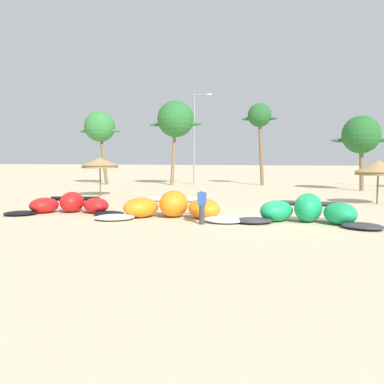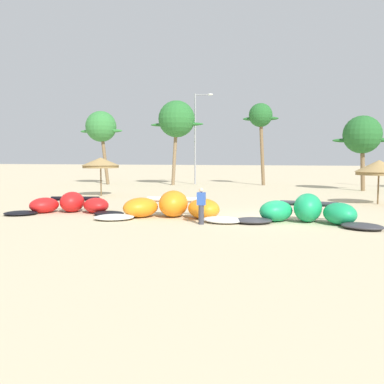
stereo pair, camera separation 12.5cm
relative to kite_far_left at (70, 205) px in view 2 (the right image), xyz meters
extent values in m
plane|color=beige|center=(10.25, 0.86, -0.42)|extent=(260.00, 260.00, 0.00)
ellipsoid|color=black|center=(-2.00, -1.42, -0.31)|extent=(2.04, 1.94, 0.22)
ellipsoid|color=red|center=(-1.35, -0.33, -0.01)|extent=(1.77, 1.97, 0.81)
ellipsoid|color=red|center=(-0.08, 0.33, 0.13)|extent=(1.59, 1.86, 1.09)
ellipsoid|color=red|center=(1.35, 0.30, -0.01)|extent=(2.05, 2.02, 0.81)
ellipsoid|color=black|center=(2.42, -0.40, -0.31)|extent=(1.76, 1.44, 0.22)
cylinder|color=black|center=(-0.20, 0.88, 0.25)|extent=(2.64, 0.83, 0.24)
cube|color=black|center=(-0.04, 0.17, 0.13)|extent=(1.07, 0.79, 0.04)
ellipsoid|color=white|center=(3.33, -1.71, -0.29)|extent=(2.31, 2.09, 0.26)
ellipsoid|color=orange|center=(4.22, -0.58, 0.07)|extent=(2.16, 2.34, 0.97)
ellipsoid|color=orange|center=(5.74, -0.05, 0.24)|extent=(1.58, 2.01, 1.31)
ellipsoid|color=orange|center=(7.33, -0.29, 0.07)|extent=(2.30, 2.35, 0.97)
ellipsoid|color=white|center=(8.42, -1.24, -0.29)|extent=(2.18, 1.85, 0.26)
cylinder|color=white|center=(5.68, 0.61, 0.37)|extent=(3.00, 0.55, 0.27)
cube|color=white|center=(5.76, -0.24, 0.24)|extent=(1.15, 0.78, 0.04)
ellipsoid|color=#333338|center=(9.77, -1.09, -0.29)|extent=(1.99, 1.65, 0.26)
ellipsoid|color=#199E5B|center=(10.73, -0.26, 0.07)|extent=(2.07, 2.13, 0.97)
ellipsoid|color=#199E5B|center=(12.14, -0.04, 0.23)|extent=(1.41, 1.84, 1.31)
ellipsoid|color=#199E5B|center=(13.48, -0.52, 0.07)|extent=(1.94, 2.12, 0.97)
ellipsoid|color=#333338|center=(14.27, -1.51, -0.29)|extent=(2.10, 1.87, 0.26)
cylinder|color=#333338|center=(12.20, 0.56, 0.35)|extent=(2.66, 0.49, 0.24)
cube|color=#333338|center=(12.12, -0.21, 0.23)|extent=(1.02, 0.71, 0.04)
cylinder|color=brown|center=(-2.82, 9.11, 0.74)|extent=(0.10, 0.10, 2.32)
cone|color=#9E7F4C|center=(-2.82, 9.11, 2.20)|extent=(2.84, 2.84, 0.59)
cylinder|color=olive|center=(-2.82, 9.11, 1.81)|extent=(2.69, 2.69, 0.20)
cylinder|color=brown|center=(16.54, 8.39, 0.60)|extent=(0.10, 0.10, 2.04)
cone|color=#9E7F4C|center=(16.54, 8.39, 1.98)|extent=(2.88, 2.88, 0.73)
cylinder|color=olive|center=(16.54, 8.39, 1.52)|extent=(2.73, 2.73, 0.20)
cylinder|color=#383842|center=(7.59, -1.92, 0.01)|extent=(0.24, 0.24, 0.85)
cube|color=#2D51A8|center=(7.59, -1.92, 0.71)|extent=(0.36, 0.22, 0.56)
sphere|color=beige|center=(7.59, -1.92, 1.10)|extent=(0.20, 0.20, 0.20)
cylinder|color=brown|center=(-8.67, 21.54, 2.70)|extent=(1.05, 0.36, 6.23)
sphere|color=#337A38|center=(-9.02, 21.54, 5.81)|extent=(3.30, 3.30, 3.30)
ellipsoid|color=#337A38|center=(-10.34, 21.54, 5.32)|extent=(2.31, 0.50, 0.36)
ellipsoid|color=#337A38|center=(-7.70, 21.54, 5.32)|extent=(2.31, 0.50, 0.36)
cylinder|color=#7F6647|center=(-0.98, 22.33, 3.04)|extent=(0.79, 0.36, 6.92)
sphere|color=#286B2D|center=(-0.77, 22.33, 6.50)|extent=(3.82, 3.82, 3.82)
ellipsoid|color=#286B2D|center=(-2.29, 22.33, 5.92)|extent=(2.67, 0.50, 0.36)
ellipsoid|color=#286B2D|center=(0.76, 22.33, 5.92)|extent=(2.67, 0.50, 0.36)
cylinder|color=brown|center=(7.92, 24.45, 3.24)|extent=(0.76, 0.36, 7.32)
sphere|color=#236028|center=(7.72, 24.45, 6.89)|extent=(2.46, 2.46, 2.46)
ellipsoid|color=#236028|center=(6.74, 24.45, 6.52)|extent=(1.73, 0.50, 0.36)
ellipsoid|color=#236028|center=(8.71, 24.45, 6.52)|extent=(1.73, 0.50, 0.36)
cylinder|color=brown|center=(17.08, 19.24, 2.03)|extent=(0.57, 0.36, 4.91)
sphere|color=#236028|center=(16.98, 19.24, 4.48)|extent=(3.29, 3.29, 3.29)
ellipsoid|color=#236028|center=(15.66, 19.24, 3.99)|extent=(2.30, 0.50, 0.36)
ellipsoid|color=#236028|center=(18.29, 19.24, 3.99)|extent=(2.30, 0.50, 0.36)
cylinder|color=gray|center=(0.81, 24.02, 4.44)|extent=(0.18, 0.18, 9.71)
cylinder|color=gray|center=(1.63, 24.02, 9.14)|extent=(1.66, 0.10, 0.10)
ellipsoid|color=silver|center=(2.46, 24.02, 9.14)|extent=(0.56, 0.24, 0.20)
camera|label=1|loc=(11.59, -19.47, 2.53)|focal=38.67mm
camera|label=2|loc=(11.71, -19.44, 2.53)|focal=38.67mm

